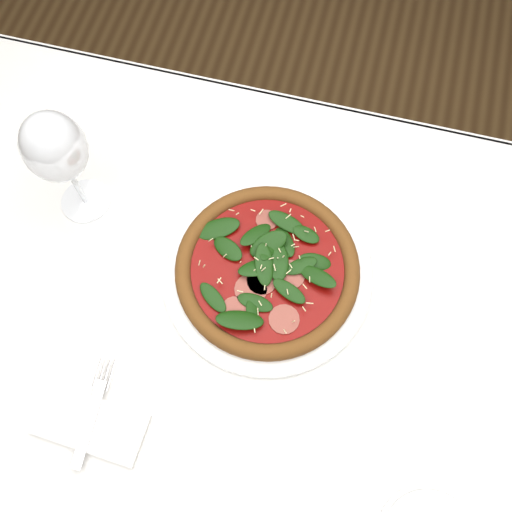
% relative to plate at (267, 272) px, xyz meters
% --- Properties ---
extents(ground, '(6.00, 6.00, 0.00)m').
position_rel_plate_xyz_m(ground, '(0.01, -0.08, -0.76)').
color(ground, brown).
rests_on(ground, ground).
extents(dining_table, '(1.21, 0.81, 0.75)m').
position_rel_plate_xyz_m(dining_table, '(0.01, -0.08, -0.11)').
color(dining_table, white).
rests_on(dining_table, ground).
extents(plate, '(0.31, 0.31, 0.01)m').
position_rel_plate_xyz_m(plate, '(0.00, 0.00, 0.00)').
color(plate, white).
rests_on(plate, dining_table).
extents(pizza, '(0.28, 0.28, 0.03)m').
position_rel_plate_xyz_m(pizza, '(0.00, -0.00, 0.02)').
color(pizza, brown).
rests_on(pizza, plate).
extents(wine_glass, '(0.09, 0.09, 0.21)m').
position_rel_plate_xyz_m(wine_glass, '(-0.30, 0.05, 0.14)').
color(wine_glass, white).
rests_on(wine_glass, dining_table).
extents(napkin, '(0.15, 0.08, 0.01)m').
position_rel_plate_xyz_m(napkin, '(-0.18, -0.27, -0.00)').
color(napkin, white).
rests_on(napkin, dining_table).
extents(fork, '(0.03, 0.15, 0.00)m').
position_rel_plate_xyz_m(fork, '(-0.18, -0.24, 0.01)').
color(fork, silver).
rests_on(fork, napkin).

